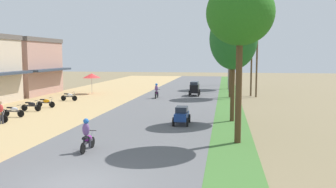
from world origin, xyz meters
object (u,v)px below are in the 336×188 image
object	(u,v)px
parked_motorbike_fourth	(31,105)
utility_pole_near	(252,55)
parked_motorbike_fifth	(46,102)
parked_motorbike_third	(14,111)
median_tree_fourth	(230,37)
car_hatchback_blue	(182,115)
median_tree_second	(233,39)
parked_motorbike_sixth	(69,96)
median_tree_nearest	(240,14)
streetlamp_mid	(229,57)
median_tree_third	(231,35)
vendor_umbrella	(92,76)
utility_pole_far	(257,58)
motorbike_ahead_second	(157,91)
motorbike_foreground_rider	(87,136)
streetlamp_near	(229,60)
pedestrian_on_shoulder	(1,111)
car_van_black	(195,88)

from	to	relation	value
parked_motorbike_fourth	utility_pole_near	xyz separation A→B (m)	(19.38, 15.14, 4.35)
parked_motorbike_fifth	parked_motorbike_third	bearing A→B (deg)	-89.51
parked_motorbike_third	median_tree_fourth	size ratio (longest dim) A/B	0.18
car_hatchback_blue	utility_pole_near	bearing A→B (deg)	72.77
utility_pole_near	median_tree_second	bearing A→B (deg)	-98.26
median_tree_fourth	parked_motorbike_sixth	bearing A→B (deg)	-135.44
median_tree_nearest	median_tree_second	xyz separation A→B (m)	(-0.18, 6.57, -1.00)
median_tree_fourth	streetlamp_mid	distance (m)	7.59
median_tree_nearest	median_tree_third	bearing A→B (deg)	90.32
vendor_umbrella	parked_motorbike_third	bearing A→B (deg)	-89.30
parked_motorbike_fifth	utility_pole_far	xyz separation A→B (m)	(19.74, 12.02, 3.94)
parked_motorbike_sixth	motorbike_ahead_second	distance (m)	9.38
vendor_umbrella	median_tree_nearest	xyz separation A→B (m)	(17.07, -22.88, 4.66)
parked_motorbike_fifth	utility_pole_near	distance (m)	23.56
median_tree_second	streetlamp_mid	xyz separation A→B (m)	(-0.01, 32.79, -1.42)
median_tree_fourth	motorbike_foreground_rider	size ratio (longest dim) A/B	5.55
parked_motorbike_third	median_tree_nearest	size ratio (longest dim) A/B	0.21
vendor_umbrella	streetlamp_mid	xyz separation A→B (m)	(16.87, 16.49, 2.24)
median_tree_nearest	streetlamp_near	bearing A→B (deg)	90.40
median_tree_fourth	motorbike_foreground_rider	world-z (taller)	median_tree_fourth
pedestrian_on_shoulder	car_van_black	distance (m)	22.93
parked_motorbike_fourth	motorbike_ahead_second	distance (m)	13.93
parked_motorbike_sixth	streetlamp_mid	xyz separation A→B (m)	(16.68, 23.56, 4.00)
median_tree_second	streetlamp_near	xyz separation A→B (m)	(-0.01, 21.79, -1.77)
median_tree_nearest	utility_pole_far	size ratio (longest dim) A/B	1.01
median_tree_nearest	utility_pole_near	bearing A→B (deg)	84.45
car_van_black	motorbike_ahead_second	xyz separation A→B (m)	(-3.96, -3.15, -0.17)
utility_pole_far	median_tree_nearest	bearing A→B (deg)	-97.09
streetlamp_mid	utility_pole_near	world-z (taller)	utility_pole_near
vendor_umbrella	median_tree_third	bearing A→B (deg)	-3.94
vendor_umbrella	utility_pole_far	world-z (taller)	utility_pole_far
pedestrian_on_shoulder	median_tree_second	size ratio (longest dim) A/B	0.20
parked_motorbike_third	median_tree_third	size ratio (longest dim) A/B	0.20
streetlamp_near	motorbike_ahead_second	world-z (taller)	streetlamp_near
median_tree_fourth	streetlamp_near	size ratio (longest dim) A/B	1.40
median_tree_fourth	streetlamp_mid	size ratio (longest dim) A/B	1.28
median_tree_nearest	motorbike_foreground_rider	distance (m)	10.08
parked_motorbike_third	median_tree_nearest	bearing A→B (deg)	-18.61
median_tree_third	utility_pole_near	size ratio (longest dim) A/B	0.98
median_tree_second	streetlamp_near	distance (m)	21.86
parked_motorbike_fourth	streetlamp_near	xyz separation A→B (m)	(16.87, 19.74, 3.65)
median_tree_second	motorbike_ahead_second	distance (m)	15.94
parked_motorbike_third	parked_motorbike_fourth	bearing A→B (deg)	94.06
motorbike_ahead_second	car_van_black	bearing A→B (deg)	38.55
motorbike_foreground_rider	parked_motorbike_sixth	bearing A→B (deg)	116.63
streetlamp_near	car_hatchback_blue	distance (m)	24.24
parked_motorbike_fourth	motorbike_ahead_second	size ratio (longest dim) A/B	1.00
median_tree_second	median_tree_nearest	bearing A→B (deg)	-88.39
vendor_umbrella	parked_motorbike_fifth	bearing A→B (deg)	-89.22
car_hatchback_blue	pedestrian_on_shoulder	bearing A→B (deg)	-171.94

